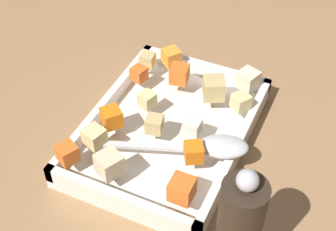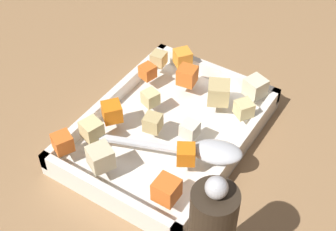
# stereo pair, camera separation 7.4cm
# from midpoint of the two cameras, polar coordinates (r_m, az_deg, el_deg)

# --- Properties ---
(ground_plane) EXTENTS (4.00, 4.00, 0.00)m
(ground_plane) POSITION_cam_midpoint_polar(r_m,az_deg,el_deg) (0.77, -3.90, -3.37)
(ground_plane) COLOR #936D47
(baking_dish) EXTENTS (0.32, 0.23, 0.04)m
(baking_dish) POSITION_cam_midpoint_polar(r_m,az_deg,el_deg) (0.77, -2.76, -2.18)
(baking_dish) COLOR white
(baking_dish) RESTS_ON ground_plane
(carrot_chunk_mid_left) EXTENTS (0.03, 0.03, 0.03)m
(carrot_chunk_mid_left) POSITION_cam_midpoint_polar(r_m,az_deg,el_deg) (0.80, -1.31, 4.67)
(carrot_chunk_mid_left) COLOR orange
(carrot_chunk_mid_left) RESTS_ON baking_dish
(carrot_chunk_corner_sw) EXTENTS (0.04, 0.04, 0.03)m
(carrot_chunk_corner_sw) POSITION_cam_midpoint_polar(r_m,az_deg,el_deg) (0.84, -2.15, 6.67)
(carrot_chunk_corner_sw) COLOR orange
(carrot_chunk_corner_sw) RESTS_ON baking_dish
(carrot_chunk_near_right) EXTENTS (0.03, 0.03, 0.03)m
(carrot_chunk_near_right) POSITION_cam_midpoint_polar(r_m,az_deg,el_deg) (0.68, -0.11, -4.39)
(carrot_chunk_near_right) COLOR orange
(carrot_chunk_near_right) RESTS_ON baking_dish
(carrot_chunk_center) EXTENTS (0.03, 0.03, 0.02)m
(carrot_chunk_center) POSITION_cam_midpoint_polar(r_m,az_deg,el_deg) (0.81, -5.97, 4.70)
(carrot_chunk_center) COLOR orange
(carrot_chunk_center) RESTS_ON baking_dish
(carrot_chunk_corner_ne) EXTENTS (0.03, 0.03, 0.03)m
(carrot_chunk_corner_ne) POSITION_cam_midpoint_polar(r_m,az_deg,el_deg) (0.64, -1.72, -8.65)
(carrot_chunk_corner_ne) COLOR orange
(carrot_chunk_corner_ne) RESTS_ON baking_dish
(carrot_chunk_heap_side) EXTENTS (0.03, 0.03, 0.03)m
(carrot_chunk_heap_side) POSITION_cam_midpoint_polar(r_m,az_deg,el_deg) (0.71, -14.51, -4.38)
(carrot_chunk_heap_side) COLOR orange
(carrot_chunk_heap_side) RESTS_ON baking_dish
(carrot_chunk_far_left) EXTENTS (0.04, 0.04, 0.03)m
(carrot_chunk_far_left) POSITION_cam_midpoint_polar(r_m,az_deg,el_deg) (0.74, -9.38, -0.34)
(carrot_chunk_far_left) COLOR orange
(carrot_chunk_far_left) RESTS_ON baking_dish
(potato_chunk_corner_se) EXTENTS (0.03, 0.03, 0.02)m
(potato_chunk_corner_se) POSITION_cam_midpoint_polar(r_m,az_deg,el_deg) (0.72, -4.16, -1.25)
(potato_chunk_corner_se) COLOR tan
(potato_chunk_corner_se) RESTS_ON baking_dish
(potato_chunk_far_right) EXTENTS (0.03, 0.03, 0.02)m
(potato_chunk_far_right) POSITION_cam_midpoint_polar(r_m,az_deg,el_deg) (0.84, -4.91, 6.28)
(potato_chunk_far_right) COLOR tan
(potato_chunk_far_right) RESTS_ON baking_dish
(potato_chunk_near_spoon) EXTENTS (0.04, 0.04, 0.03)m
(potato_chunk_near_spoon) POSITION_cam_midpoint_polar(r_m,az_deg,el_deg) (0.68, -9.92, -5.70)
(potato_chunk_near_spoon) COLOR beige
(potato_chunk_near_spoon) RESTS_ON baking_dish
(potato_chunk_heap_top) EXTENTS (0.03, 0.03, 0.02)m
(potato_chunk_heap_top) POSITION_cam_midpoint_polar(r_m,az_deg,el_deg) (0.76, 5.67, 1.47)
(potato_chunk_heap_top) COLOR #E0CC89
(potato_chunk_heap_top) RESTS_ON baking_dish
(potato_chunk_near_left) EXTENTS (0.04, 0.04, 0.03)m
(potato_chunk_near_left) POSITION_cam_midpoint_polar(r_m,az_deg,el_deg) (0.80, 6.59, 4.02)
(potato_chunk_near_left) COLOR beige
(potato_chunk_near_left) RESTS_ON baking_dish
(potato_chunk_back_center) EXTENTS (0.03, 0.03, 0.02)m
(potato_chunk_back_center) POSITION_cam_midpoint_polar(r_m,az_deg,el_deg) (0.77, -5.19, 1.70)
(potato_chunk_back_center) COLOR #E0CC89
(potato_chunk_back_center) RESTS_ON baking_dish
(potato_chunk_under_handle) EXTENTS (0.03, 0.03, 0.03)m
(potato_chunk_under_handle) POSITION_cam_midpoint_polar(r_m,az_deg,el_deg) (0.72, -11.41, -2.60)
(potato_chunk_under_handle) COLOR #E0CC89
(potato_chunk_under_handle) RESTS_ON baking_dish
(potato_chunk_corner_nw) EXTENTS (0.04, 0.04, 0.03)m
(potato_chunk_corner_nw) POSITION_cam_midpoint_polar(r_m,az_deg,el_deg) (0.78, 2.58, 3.05)
(potato_chunk_corner_nw) COLOR tan
(potato_chunk_corner_nw) RESTS_ON baking_dish
(parsnip_chunk_mid_right) EXTENTS (0.02, 0.02, 0.02)m
(parsnip_chunk_mid_right) POSITION_cam_midpoint_polar(r_m,az_deg,el_deg) (0.72, -0.11, -1.49)
(parsnip_chunk_mid_right) COLOR silver
(parsnip_chunk_mid_right) RESTS_ON baking_dish
(serving_spoon) EXTENTS (0.11, 0.23, 0.02)m
(serving_spoon) POSITION_cam_midpoint_polar(r_m,az_deg,el_deg) (0.70, 2.25, -3.72)
(serving_spoon) COLOR silver
(serving_spoon) RESTS_ON baking_dish
(pepper_mill) EXTENTS (0.05, 0.05, 0.19)m
(pepper_mill) POSITION_cam_midpoint_polar(r_m,az_deg,el_deg) (0.57, 4.40, -13.32)
(pepper_mill) COLOR #2D2319
(pepper_mill) RESTS_ON ground_plane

